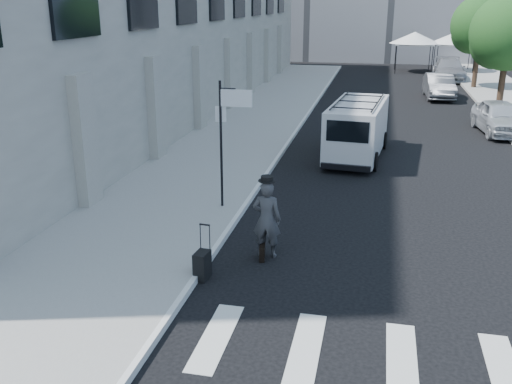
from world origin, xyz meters
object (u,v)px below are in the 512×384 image
at_px(parked_car_b, 439,86).
at_px(cargo_van, 358,128).
at_px(businessman, 267,219).
at_px(briefcase, 262,252).
at_px(suitcase, 202,265).
at_px(parked_car_a, 500,117).
at_px(parked_car_c, 449,70).

bearing_deg(parked_car_b, cargo_van, -108.14).
bearing_deg(businessman, parked_car_b, -102.18).
height_order(briefcase, parked_car_b, parked_car_b).
height_order(briefcase, suitcase, suitcase).
relative_size(parked_car_a, parked_car_c, 0.80).
distance_m(briefcase, cargo_van, 9.85).
relative_size(businessman, briefcase, 4.15).
bearing_deg(businessman, parked_car_a, -115.87).
bearing_deg(suitcase, businessman, 58.27).
distance_m(businessman, parked_car_c, 33.62).
bearing_deg(businessman, parked_car_c, -101.06).
height_order(suitcase, parked_car_a, parked_car_a).
xyz_separation_m(parked_car_a, parked_car_b, (-1.80, 9.38, -0.00)).
relative_size(briefcase, parked_car_b, 0.10).
bearing_deg(businessman, cargo_van, -98.35).
xyz_separation_m(suitcase, cargo_van, (2.72, 10.90, 0.76)).
bearing_deg(parked_car_b, briefcase, -105.76).
height_order(cargo_van, parked_car_c, cargo_van).
bearing_deg(briefcase, parked_car_b, 67.51).
relative_size(briefcase, parked_car_a, 0.10).
height_order(cargo_van, parked_car_a, cargo_van).
relative_size(businessman, parked_car_b, 0.41).
distance_m(parked_car_a, parked_car_c, 18.04).
bearing_deg(parked_car_c, briefcase, -101.09).
bearing_deg(parked_car_a, parked_car_b, 94.82).
relative_size(businessman, suitcase, 1.54).
xyz_separation_m(businessman, parked_car_a, (7.59, 14.80, -0.18)).
bearing_deg(briefcase, businessman, 62.86).
distance_m(businessman, parked_car_b, 24.87).
bearing_deg(suitcase, parked_car_a, 67.90).
distance_m(businessman, cargo_van, 9.61).
relative_size(businessman, parked_car_c, 0.34).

